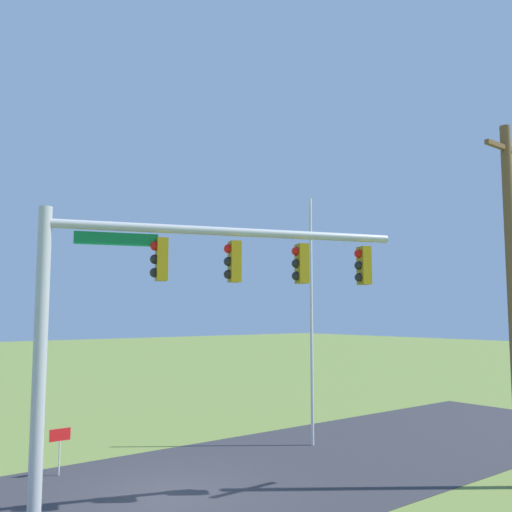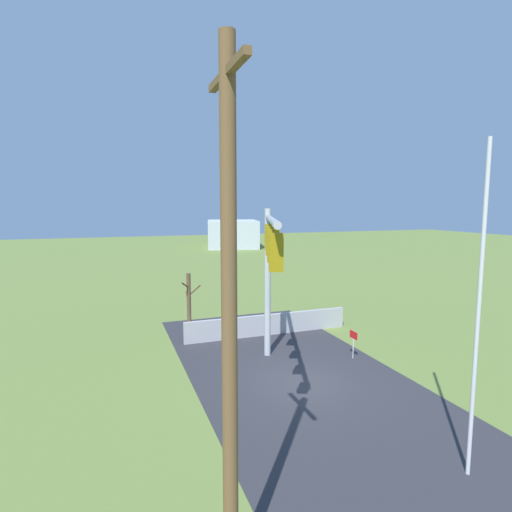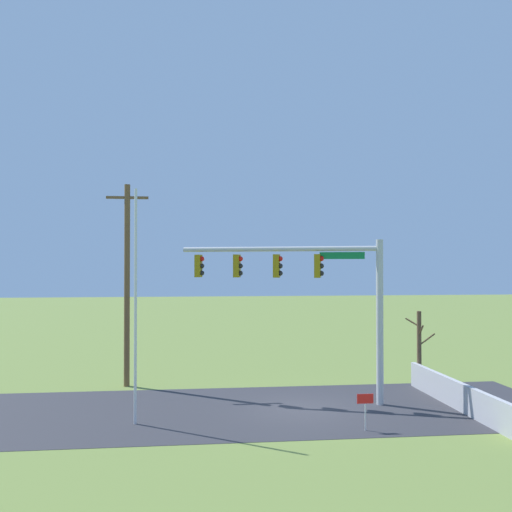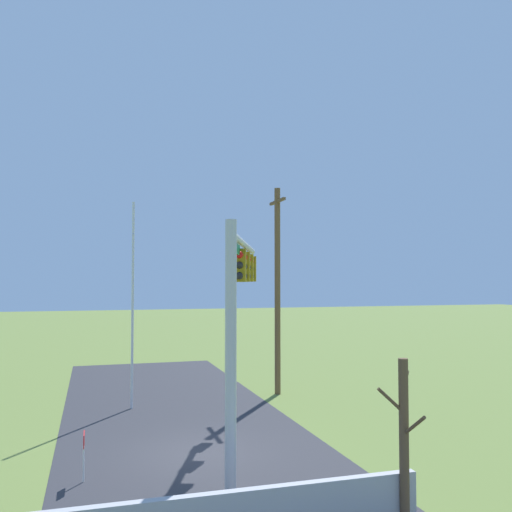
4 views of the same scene
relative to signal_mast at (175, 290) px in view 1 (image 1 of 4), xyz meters
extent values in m
plane|color=olive|center=(-0.54, -1.17, -4.80)|extent=(160.00, 160.00, 0.00)
cube|color=#2D2D33|center=(-4.54, -1.17, -4.79)|extent=(28.00, 8.00, 0.01)
cylinder|color=#B2B5BA|center=(2.61, -0.95, -1.53)|extent=(0.28, 0.28, 6.53)
cylinder|color=#B2B5BA|center=(-1.25, 0.45, 1.38)|extent=(7.79, 3.00, 0.20)
cube|color=#0F7238|center=(1.22, -0.45, 1.10)|extent=(1.70, 0.64, 0.28)
cube|color=#937A0F|center=(0.30, -0.11, 0.68)|extent=(0.35, 0.42, 0.96)
sphere|color=red|center=(0.44, -0.16, 0.98)|extent=(0.22, 0.22, 0.22)
sphere|color=black|center=(0.44, -0.16, 0.68)|extent=(0.22, 0.22, 0.22)
sphere|color=black|center=(0.44, -0.16, 0.38)|extent=(0.22, 0.22, 0.22)
cube|color=#937A0F|center=(-1.30, 0.47, 0.68)|extent=(0.35, 0.42, 0.96)
sphere|color=red|center=(-1.16, 0.42, 0.98)|extent=(0.22, 0.22, 0.22)
sphere|color=black|center=(-1.16, 0.42, 0.68)|extent=(0.22, 0.22, 0.22)
sphere|color=black|center=(-1.16, 0.42, 0.38)|extent=(0.22, 0.22, 0.22)
cube|color=#937A0F|center=(-2.89, 1.06, 0.68)|extent=(0.35, 0.42, 0.96)
sphere|color=red|center=(-2.75, 1.00, 0.98)|extent=(0.22, 0.22, 0.22)
sphere|color=black|center=(-2.75, 1.00, 0.68)|extent=(0.22, 0.22, 0.22)
sphere|color=black|center=(-2.75, 1.00, 0.38)|extent=(0.22, 0.22, 0.22)
cube|color=#937A0F|center=(-4.49, 1.64, 0.68)|extent=(0.35, 0.42, 0.96)
sphere|color=red|center=(-4.35, 1.59, 0.98)|extent=(0.22, 0.22, 0.22)
sphere|color=black|center=(-4.35, 1.59, 0.68)|extent=(0.22, 0.22, 0.22)
sphere|color=black|center=(-4.35, 1.59, 0.38)|extent=(0.22, 0.22, 0.22)
cylinder|color=silver|center=(-6.75, -2.62, -0.71)|extent=(0.10, 0.10, 8.18)
cube|color=brown|center=(-7.69, 3.79, 3.81)|extent=(1.90, 0.12, 0.12)
cylinder|color=silver|center=(0.94, -4.32, -4.35)|extent=(0.04, 0.04, 0.90)
cube|color=red|center=(0.94, -4.32, -3.74)|extent=(0.56, 0.02, 0.32)
camera|label=1|loc=(6.37, 10.95, -0.53)|focal=39.31mm
camera|label=2|loc=(-13.86, 5.58, 1.83)|focal=28.82mm
camera|label=3|loc=(-4.95, -22.98, 0.71)|focal=40.38mm
camera|label=4|loc=(15.46, -4.18, 0.25)|focal=38.32mm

